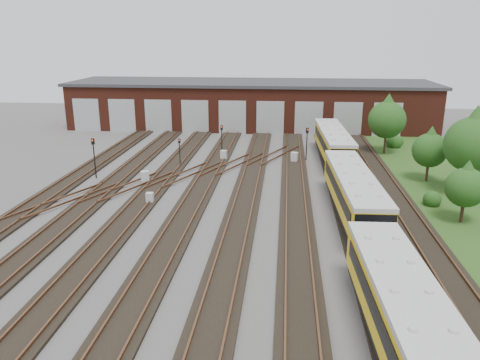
{
  "coord_description": "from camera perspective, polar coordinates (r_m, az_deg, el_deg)",
  "views": [
    {
      "loc": [
        5.04,
        -27.07,
        12.56
      ],
      "look_at": [
        1.69,
        6.85,
        2.0
      ],
      "focal_mm": 35.0,
      "sensor_mm": 36.0,
      "label": 1
    }
  ],
  "objects": [
    {
      "name": "grass_verge",
      "position": [
        41.54,
        24.98,
        -2.02
      ],
      "size": [
        8.0,
        55.0,
        0.05
      ],
      "primitive_type": "cube",
      "color": "#234517",
      "rests_on": "ground"
    },
    {
      "name": "bush_2",
      "position": [
        59.07,
        18.71,
        4.68
      ],
      "size": [
        1.33,
        1.33,
        1.33
      ],
      "primitive_type": "sphere",
      "color": "#184012",
      "rests_on": "ground"
    },
    {
      "name": "relay_cabinet_1",
      "position": [
        42.15,
        -11.51,
        0.32
      ],
      "size": [
        0.84,
        0.78,
        1.12
      ],
      "primitive_type": "cube",
      "rotation": [
        0.0,
        0.0,
        0.4
      ],
      "color": "#B8BBBE",
      "rests_on": "ground"
    },
    {
      "name": "tree_3",
      "position": [
        35.51,
        25.88,
        -0.31
      ],
      "size": [
        2.74,
        2.74,
        4.54
      ],
      "color": "#382219",
      "rests_on": "ground"
    },
    {
      "name": "signal_mast_3",
      "position": [
        49.32,
        8.15,
        4.9
      ],
      "size": [
        0.29,
        0.28,
        3.42
      ],
      "rotation": [
        0.0,
        0.0,
        0.18
      ],
      "color": "black",
      "rests_on": "ground"
    },
    {
      "name": "maintenance_shed",
      "position": [
        67.88,
        1.33,
        9.29
      ],
      "size": [
        51.0,
        12.5,
        6.35
      ],
      "color": "#522014",
      "rests_on": "ground"
    },
    {
      "name": "signal_mast_0",
      "position": [
        44.36,
        -17.38,
        3.14
      ],
      "size": [
        0.29,
        0.28,
        3.73
      ],
      "rotation": [
        0.0,
        0.0,
        0.11
      ],
      "color": "black",
      "rests_on": "ground"
    },
    {
      "name": "tree_1",
      "position": [
        44.54,
        22.18,
        3.84
      ],
      "size": [
        3.04,
        3.04,
        5.03
      ],
      "color": "#382219",
      "rests_on": "ground"
    },
    {
      "name": "tree_2",
      "position": [
        41.64,
        26.62,
        4.6
      ],
      "size": [
        4.48,
        4.48,
        7.42
      ],
      "color": "#382219",
      "rests_on": "ground"
    },
    {
      "name": "ground",
      "position": [
        30.26,
        -4.51,
        -7.36
      ],
      "size": [
        120.0,
        120.0,
        0.0
      ],
      "primitive_type": "plane",
      "color": "#494643",
      "rests_on": "ground"
    },
    {
      "name": "tree_0",
      "position": [
        53.52,
        17.53,
        7.53
      ],
      "size": [
        4.02,
        4.02,
        6.66
      ],
      "color": "#382219",
      "rests_on": "ground"
    },
    {
      "name": "bush_1",
      "position": [
        57.57,
        18.3,
        4.67
      ],
      "size": [
        1.84,
        1.84,
        1.84
      ],
      "primitive_type": "sphere",
      "color": "#184012",
      "rests_on": "ground"
    },
    {
      "name": "metro_train",
      "position": [
        34.34,
        13.65,
        -1.52
      ],
      "size": [
        3.09,
        46.13,
        2.9
      ],
      "rotation": [
        0.0,
        0.0,
        0.04
      ],
      "color": "black",
      "rests_on": "ground"
    },
    {
      "name": "relay_cabinet_2",
      "position": [
        37.02,
        -10.93,
        -2.2
      ],
      "size": [
        0.55,
        0.46,
        0.9
      ],
      "primitive_type": "cube",
      "rotation": [
        0.0,
        0.0,
        0.02
      ],
      "color": "#B8BBBE",
      "rests_on": "ground"
    },
    {
      "name": "relay_cabinet_3",
      "position": [
        49.18,
        -2.0,
        3.04
      ],
      "size": [
        0.68,
        0.59,
        1.04
      ],
      "primitive_type": "cube",
      "rotation": [
        0.0,
        0.0,
        -0.11
      ],
      "color": "#B8BBBE",
      "rests_on": "ground"
    },
    {
      "name": "signal_mast_1",
      "position": [
        46.63,
        -7.38,
        3.77
      ],
      "size": [
        0.23,
        0.21,
        2.87
      ],
      "rotation": [
        0.0,
        0.0,
        0.05
      ],
      "color": "black",
      "rests_on": "ground"
    },
    {
      "name": "bush_0",
      "position": [
        38.81,
        22.41,
        -1.95
      ],
      "size": [
        1.37,
        1.37,
        1.37
      ],
      "primitive_type": "sphere",
      "color": "#184012",
      "rests_on": "ground"
    },
    {
      "name": "signal_mast_2",
      "position": [
        51.17,
        -2.25,
        5.39
      ],
      "size": [
        0.26,
        0.25,
        3.25
      ],
      "rotation": [
        0.0,
        0.0,
        -0.03
      ],
      "color": "black",
      "rests_on": "ground"
    },
    {
      "name": "track_network",
      "position": [
        30.77,
        -4.63,
        -6.71
      ],
      "size": [
        30.4,
        70.0,
        0.33
      ],
      "color": "black",
      "rests_on": "ground"
    },
    {
      "name": "relay_cabinet_4",
      "position": [
        48.46,
        6.65,
        2.74
      ],
      "size": [
        0.79,
        0.72,
        1.09
      ],
      "primitive_type": "cube",
      "rotation": [
        0.0,
        0.0,
        -0.31
      ],
      "color": "#B8BBBE",
      "rests_on": "ground"
    }
  ]
}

